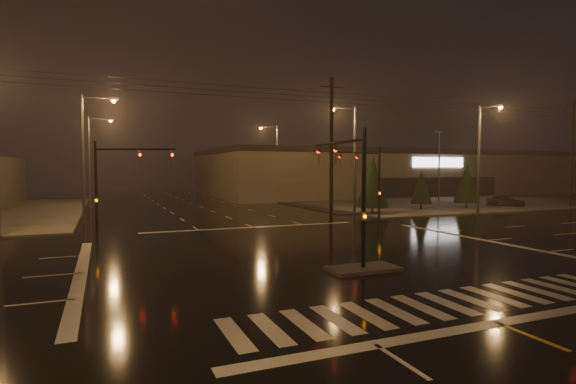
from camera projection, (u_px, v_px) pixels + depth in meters
name	position (u px, v px, depth m)	size (l,w,h in m)	color
ground	(321.00, 254.00, 22.62)	(140.00, 140.00, 0.00)	black
sidewalk_ne	(418.00, 199.00, 61.72)	(36.00, 36.00, 0.12)	#484540
median_island	(363.00, 269.00, 18.92)	(3.00, 1.60, 0.15)	#484540
crosswalk	(447.00, 303.00, 14.30)	(15.00, 2.60, 0.01)	beige
stop_bar_near	(498.00, 323.00, 12.46)	(16.00, 0.50, 0.01)	beige
stop_bar_far	(253.00, 227.00, 32.77)	(16.00, 0.50, 0.01)	beige
parking_lot	(457.00, 199.00, 61.78)	(50.00, 24.00, 0.08)	black
retail_building	(383.00, 171.00, 78.19)	(60.20, 28.30, 7.20)	brown
signal_mast_median	(352.00, 181.00, 19.58)	(0.25, 4.59, 6.00)	black
signal_mast_ne	(371.00, 175.00, 35.39)	(4.84, 1.86, 6.00)	black
signal_mast_nw	(113.00, 177.00, 28.17)	(4.84, 1.86, 6.00)	black
streetlight_1	(87.00, 149.00, 34.68)	(2.77, 0.32, 10.00)	#38383A
streetlight_2	(92.00, 155.00, 49.46)	(2.77, 0.32, 10.00)	#38383A
streetlight_3	(352.00, 152.00, 41.34)	(2.77, 0.32, 10.00)	#38383A
streetlight_4	(275.00, 157.00, 59.81)	(2.77, 0.32, 10.00)	#38383A
streetlight_6	(482.00, 152.00, 41.00)	(0.32, 2.77, 10.00)	#38383A
utility_pole_1	(331.00, 147.00, 38.26)	(2.20, 0.32, 12.00)	black
utility_pole_2	(572.00, 152.00, 49.67)	(2.20, 0.32, 12.00)	black
conifer_0	(373.00, 182.00, 41.91)	(3.05, 3.05, 5.46)	black
conifer_1	(421.00, 187.00, 46.19)	(2.20, 2.20, 4.13)	black
conifer_2	(467.00, 183.00, 47.29)	(2.63, 2.63, 4.81)	black
car_parked	(505.00, 201.00, 50.14)	(1.61, 4.01, 1.37)	black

